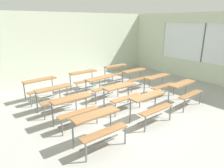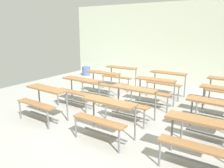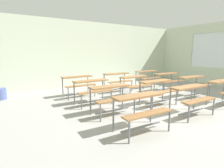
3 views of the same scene
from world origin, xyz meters
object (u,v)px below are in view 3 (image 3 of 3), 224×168
(desk_bench_r0c0, at_px, (141,105))
(trash_bin, at_px, (1,94))
(desk_bench_r0c1, at_px, (192,94))
(desk_bench_r1c2, at_px, (194,82))
(desk_bench_r3c1, at_px, (118,78))
(desk_bench_r3c2, at_px, (148,75))
(desk_bench_r2c1, at_px, (136,81))
(desk_bench_r2c2, at_px, (168,78))
(desk_bench_r3c0, at_px, (78,81))
(desk_bench_r1c1, at_px, (158,87))
(desk_bench_r1c0, at_px, (112,93))
(desk_bench_r2c0, at_px, (92,86))

(desk_bench_r0c0, bearing_deg, trash_bin, 121.00)
(desk_bench_r0c1, bearing_deg, desk_bench_r1c2, 33.13)
(desk_bench_r3c1, bearing_deg, desk_bench_r3c2, 2.40)
(desk_bench_r2c1, xyz_separation_m, desk_bench_r2c2, (1.72, 0.01, 0.00))
(desk_bench_r0c1, xyz_separation_m, desk_bench_r2c2, (1.71, 2.23, 0.00))
(desk_bench_r2c1, xyz_separation_m, desk_bench_r3c0, (-1.74, 1.10, 0.00))
(desk_bench_r2c2, distance_m, desk_bench_r3c1, 2.07)
(desk_bench_r0c1, relative_size, trash_bin, 2.93)
(desk_bench_r0c1, relative_size, desk_bench_r3c0, 0.99)
(desk_bench_r1c1, relative_size, desk_bench_r3c2, 1.00)
(desk_bench_r0c0, distance_m, desk_bench_r1c0, 1.15)
(desk_bench_r1c0, xyz_separation_m, desk_bench_r1c2, (3.41, -0.04, 0.00))
(desk_bench_r1c1, distance_m, desk_bench_r3c1, 2.23)
(desk_bench_r2c1, relative_size, desk_bench_r3c0, 1.00)
(desk_bench_r3c0, height_order, desk_bench_r3c2, same)
(desk_bench_r0c0, bearing_deg, desk_bench_r3c0, 92.52)
(desk_bench_r0c0, height_order, desk_bench_r2c1, same)
(desk_bench_r1c1, bearing_deg, desk_bench_r2c0, 146.93)
(desk_bench_r1c2, relative_size, trash_bin, 2.95)
(desk_bench_r0c1, xyz_separation_m, desk_bench_r3c0, (-1.76, 3.32, 0.00))
(desk_bench_r2c0, height_order, trash_bin, desk_bench_r2c0)
(desk_bench_r2c2, distance_m, trash_bin, 6.27)
(desk_bench_r3c0, bearing_deg, desk_bench_r1c0, -90.61)
(desk_bench_r0c0, relative_size, trash_bin, 2.95)
(desk_bench_r0c0, distance_m, desk_bench_r3c2, 4.77)
(desk_bench_r3c1, bearing_deg, desk_bench_r1c2, -50.29)
(desk_bench_r3c0, bearing_deg, trash_bin, 154.14)
(desk_bench_r1c2, bearing_deg, desk_bench_r3c1, 130.74)
(desk_bench_r0c1, bearing_deg, desk_bench_r2c2, 53.66)
(desk_bench_r0c0, height_order, desk_bench_r2c2, same)
(desk_bench_r3c2, height_order, trash_bin, desk_bench_r3c2)
(desk_bench_r1c0, bearing_deg, desk_bench_r2c1, 33.79)
(desk_bench_r3c0, bearing_deg, desk_bench_r2c1, -34.67)
(desk_bench_r2c2, bearing_deg, desk_bench_r0c0, -144.20)
(desk_bench_r2c2, bearing_deg, desk_bench_r1c0, -159.56)
(desk_bench_r2c1, relative_size, desk_bench_r3c1, 1.01)
(desk_bench_r3c0, bearing_deg, desk_bench_r3c2, -1.90)
(desk_bench_r3c1, height_order, desk_bench_r3c2, same)
(desk_bench_r1c1, distance_m, desk_bench_r2c1, 1.13)
(desk_bench_r2c2, bearing_deg, desk_bench_r3c0, 164.81)
(desk_bench_r1c0, relative_size, desk_bench_r2c1, 0.98)
(desk_bench_r0c1, xyz_separation_m, desk_bench_r3c2, (1.65, 3.35, 0.00))
(desk_bench_r3c1, xyz_separation_m, trash_bin, (-4.12, 1.06, -0.37))
(desk_bench_r0c0, height_order, desk_bench_r3c0, same)
(desk_bench_r1c0, distance_m, desk_bench_r2c0, 1.08)
(desk_bench_r1c2, bearing_deg, desk_bench_r1c0, -178.49)
(desk_bench_r3c0, relative_size, trash_bin, 2.96)
(desk_bench_r1c2, relative_size, desk_bench_r3c1, 1.01)
(desk_bench_r1c1, height_order, trash_bin, desk_bench_r1c1)
(desk_bench_r0c1, relative_size, desk_bench_r1c1, 1.00)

